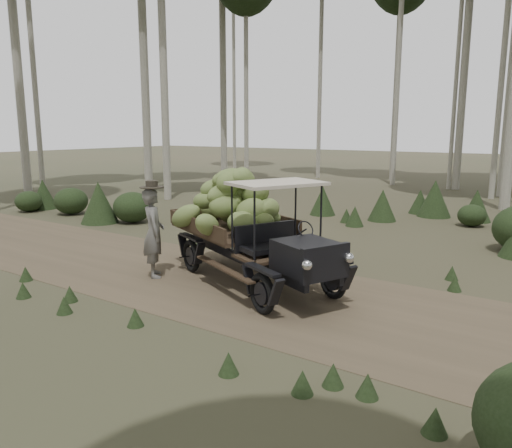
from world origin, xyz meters
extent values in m
plane|color=#473D2B|center=(0.00, 0.00, 0.00)|extent=(120.00, 120.00, 0.00)
cube|color=brown|center=(0.00, 0.00, 0.00)|extent=(70.00, 4.00, 0.01)
cube|color=black|center=(1.75, -0.33, 0.94)|extent=(1.23, 1.21, 0.52)
cube|color=black|center=(2.22, -0.54, 0.94)|extent=(0.48, 0.90, 0.58)
cube|color=black|center=(0.55, 0.22, 1.04)|extent=(0.62, 1.23, 0.52)
cube|color=#38281C|center=(-0.65, 0.77, 0.94)|extent=(3.11, 2.64, 0.08)
cube|color=#38281C|center=(-0.30, 1.54, 1.11)|extent=(2.42, 1.15, 0.30)
cube|color=#38281C|center=(-1.00, 0.00, 1.11)|extent=(2.42, 1.15, 0.30)
cube|color=#38281C|center=(-1.85, 1.32, 1.11)|extent=(0.76, 1.57, 0.30)
cube|color=#BCAF9C|center=(0.92, 0.05, 2.09)|extent=(1.65, 1.91, 0.06)
cube|color=black|center=(0.40, 0.68, 0.58)|extent=(3.98, 1.89, 0.17)
cube|color=black|center=(0.10, 0.03, 0.58)|extent=(3.98, 1.89, 0.17)
torus|color=black|center=(1.89, 0.43, 0.36)|extent=(0.70, 0.42, 0.72)
torus|color=black|center=(1.27, -0.94, 0.36)|extent=(0.70, 0.42, 0.72)
torus|color=black|center=(-0.76, 1.65, 0.36)|extent=(0.70, 0.42, 0.72)
torus|color=black|center=(-1.39, 0.28, 0.36)|extent=(0.70, 0.42, 0.72)
sphere|color=beige|center=(2.47, -0.19, 0.99)|extent=(0.17, 0.17, 0.17)
sphere|color=beige|center=(2.11, -0.96, 0.99)|extent=(0.17, 0.17, 0.17)
ellipsoid|color=olive|center=(-0.13, 0.95, 1.21)|extent=(0.82, 0.90, 0.49)
ellipsoid|color=olive|center=(-0.56, 0.64, 1.46)|extent=(0.75, 0.62, 0.52)
ellipsoid|color=olive|center=(-0.12, 0.86, 1.75)|extent=(0.97, 0.72, 0.68)
ellipsoid|color=olive|center=(-0.81, 0.78, 1.97)|extent=(0.66, 0.77, 0.44)
ellipsoid|color=olive|center=(0.17, 0.61, 1.17)|extent=(0.99, 0.69, 0.72)
ellipsoid|color=olive|center=(-0.60, 0.78, 1.51)|extent=(0.89, 0.92, 0.63)
ellipsoid|color=olive|center=(-0.74, 1.03, 1.74)|extent=(0.73, 0.58, 0.54)
ellipsoid|color=olive|center=(-0.42, 0.82, 2.06)|extent=(0.74, 0.83, 0.53)
ellipsoid|color=olive|center=(-0.01, 1.03, 1.17)|extent=(0.91, 0.63, 0.59)
ellipsoid|color=olive|center=(-0.01, 0.56, 1.44)|extent=(0.90, 0.75, 0.67)
ellipsoid|color=olive|center=(-0.63, 0.44, 1.77)|extent=(0.67, 0.92, 0.58)
ellipsoid|color=olive|center=(-0.76, 0.75, 2.05)|extent=(0.67, 0.74, 0.50)
ellipsoid|color=olive|center=(-0.87, 1.08, 1.17)|extent=(0.71, 0.78, 0.52)
ellipsoid|color=olive|center=(0.19, 0.87, 1.46)|extent=(0.54, 0.76, 0.45)
ellipsoid|color=olive|center=(-1.08, 0.78, 1.79)|extent=(0.80, 0.84, 0.49)
ellipsoid|color=olive|center=(-0.39, 0.78, 2.03)|extent=(0.57, 0.92, 0.61)
ellipsoid|color=olive|center=(-1.66, 0.45, 1.17)|extent=(0.51, 0.69, 0.52)
ellipsoid|color=olive|center=(-1.25, 0.58, 1.54)|extent=(0.64, 0.39, 0.45)
ellipsoid|color=olive|center=(-0.61, 0.73, 1.73)|extent=(0.81, 0.71, 0.59)
ellipsoid|color=olive|center=(-0.52, 0.55, 2.02)|extent=(0.52, 0.85, 0.67)
ellipsoid|color=olive|center=(-1.65, 1.33, 1.23)|extent=(0.82, 0.63, 0.53)
ellipsoid|color=olive|center=(-0.39, 1.27, 1.45)|extent=(0.76, 0.77, 0.48)
ellipsoid|color=olive|center=(-0.70, 1.07, 1.76)|extent=(0.90, 0.66, 0.61)
ellipsoid|color=olive|center=(-0.63, 0.71, 2.00)|extent=(0.92, 0.80, 0.58)
ellipsoid|color=olive|center=(0.03, 0.22, 1.23)|extent=(0.85, 0.87, 0.64)
ellipsoid|color=olive|center=(-0.55, 0.36, 1.50)|extent=(0.75, 0.80, 0.51)
ellipsoid|color=olive|center=(-1.36, 0.11, 1.26)|extent=(0.90, 0.62, 0.71)
ellipsoid|color=olive|center=(-0.42, -0.32, 1.24)|extent=(0.53, 0.83, 0.66)
imported|color=#5D5B55|center=(-1.80, -0.40, 0.93)|extent=(0.81, 0.78, 1.86)
cylinder|color=#2C271F|center=(-1.80, -0.40, 1.89)|extent=(0.70, 0.70, 0.02)
cylinder|color=#2C271F|center=(-1.80, -0.40, 1.95)|extent=(0.35, 0.35, 0.15)
cylinder|color=#B2AD9E|center=(-14.37, 11.39, 9.05)|extent=(0.43, 0.43, 18.11)
cylinder|color=#B2AD9E|center=(-9.85, 8.21, 7.33)|extent=(0.33, 0.33, 14.65)
cylinder|color=#B2AD9E|center=(-9.36, 13.47, 7.07)|extent=(0.24, 0.24, 14.15)
cylinder|color=#B2AD9E|center=(1.86, 16.44, 7.65)|extent=(0.25, 0.25, 15.30)
cylinder|color=#B2AD9E|center=(-11.62, 14.49, 8.22)|extent=(0.36, 0.36, 16.44)
cylinder|color=#B2AD9E|center=(-17.80, 6.46, 7.65)|extent=(0.42, 0.42, 15.29)
cylinder|color=#B2AD9E|center=(-4.62, 21.95, 7.90)|extent=(0.31, 0.31, 15.80)
cylinder|color=#B2AD9E|center=(-0.29, 19.19, 7.89)|extent=(0.37, 0.37, 15.78)
cylinder|color=#B2AD9E|center=(-17.10, 22.75, 10.32)|extent=(0.25, 0.25, 20.65)
cylinder|color=#B2AD9E|center=(-8.98, 20.72, 9.02)|extent=(0.26, 0.26, 18.04)
cone|color=#233319|center=(-0.20, 8.53, 0.53)|extent=(0.95, 0.95, 1.06)
cone|color=#233319|center=(-8.89, 3.98, 0.30)|extent=(0.53, 0.53, 0.59)
cone|color=#233319|center=(2.43, 10.18, 0.54)|extent=(0.96, 0.96, 1.07)
cone|color=#233319|center=(-7.75, 2.89, 0.68)|extent=(1.22, 1.22, 1.36)
ellipsoid|color=#233319|center=(2.51, 9.16, 0.36)|extent=(0.87, 0.87, 0.70)
ellipsoid|color=#233319|center=(-7.77, 8.16, 0.22)|extent=(0.53, 0.53, 0.43)
cone|color=#233319|center=(-4.83, 6.18, 0.37)|extent=(0.67, 0.67, 0.74)
cone|color=#233319|center=(0.41, 10.72, 0.44)|extent=(0.79, 0.79, 0.88)
cone|color=#233319|center=(-1.05, 7.54, 0.23)|extent=(0.42, 0.42, 0.47)
cone|color=#233319|center=(1.02, 10.33, 0.65)|extent=(1.16, 1.16, 1.29)
ellipsoid|color=#233319|center=(-9.94, 3.38, 0.49)|extent=(1.19, 1.19, 0.95)
cone|color=#233319|center=(-0.57, 7.10, 0.32)|extent=(0.58, 0.58, 0.65)
ellipsoid|color=#233319|center=(-4.36, 4.88, 0.29)|extent=(0.72, 0.72, 0.57)
cone|color=#233319|center=(-2.39, 8.44, 0.51)|extent=(0.93, 0.93, 1.03)
cone|color=#233319|center=(-11.94, 3.57, 0.57)|extent=(1.02, 1.02, 1.13)
ellipsoid|color=#233319|center=(-6.86, 3.52, 0.52)|extent=(1.26, 1.26, 1.01)
ellipsoid|color=#233319|center=(-11.76, 2.83, 0.39)|extent=(0.96, 0.96, 0.77)
cone|color=#233319|center=(3.74, -2.44, 0.15)|extent=(0.27, 0.27, 0.30)
cone|color=#233319|center=(3.63, 2.16, 0.15)|extent=(0.27, 0.27, 0.30)
cone|color=#233319|center=(-3.76, -2.12, 0.15)|extent=(0.27, 0.27, 0.30)
cone|color=#233319|center=(-1.92, -2.39, 0.15)|extent=(0.27, 0.27, 0.30)
cone|color=#233319|center=(3.30, -2.44, 0.15)|extent=(0.27, 0.27, 0.30)
cone|color=#233319|center=(4.58, -2.73, 0.15)|extent=(0.27, 0.27, 0.30)
cone|color=#233319|center=(0.36, 2.93, 0.15)|extent=(0.27, 0.27, 0.30)
cone|color=#233319|center=(3.08, -2.80, 0.15)|extent=(0.27, 0.27, 0.30)
cone|color=#233319|center=(-2.81, -2.75, 0.15)|extent=(0.27, 0.27, 0.30)
cone|color=#233319|center=(-1.49, -2.80, 0.15)|extent=(0.27, 0.27, 0.30)
cone|color=#233319|center=(-2.18, 2.31, 0.15)|extent=(0.27, 0.27, 0.30)
cone|color=#233319|center=(3.41, 2.86, 0.15)|extent=(0.27, 0.27, 0.30)
cone|color=#233319|center=(-2.75, 2.11, 0.15)|extent=(0.27, 0.27, 0.30)
cone|color=#233319|center=(-0.09, -2.50, 0.15)|extent=(0.27, 0.27, 0.30)
cone|color=#233319|center=(2.08, -2.91, 0.15)|extent=(0.27, 0.27, 0.30)
camera|label=1|loc=(5.67, -7.54, 3.06)|focal=35.00mm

